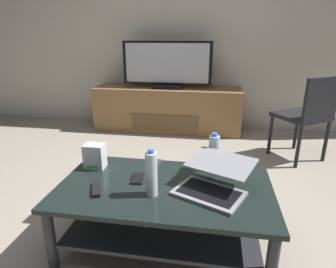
# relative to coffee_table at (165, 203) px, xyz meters

# --- Properties ---
(ground_plane) EXTENTS (7.68, 7.68, 0.00)m
(ground_plane) POSITION_rel_coffee_table_xyz_m (-0.10, 0.14, -0.28)
(ground_plane) COLOR #9E9384
(back_wall) EXTENTS (6.40, 0.12, 2.80)m
(back_wall) POSITION_rel_coffee_table_xyz_m (-0.10, 2.56, 1.12)
(back_wall) COLOR beige
(back_wall) RESTS_ON ground
(coffee_table) EXTENTS (1.26, 0.71, 0.40)m
(coffee_table) POSITION_rel_coffee_table_xyz_m (0.00, 0.00, 0.00)
(coffee_table) COLOR black
(coffee_table) RESTS_ON ground
(media_cabinet) EXTENTS (1.93, 0.47, 0.58)m
(media_cabinet) POSITION_rel_coffee_table_xyz_m (-0.36, 2.24, 0.01)
(media_cabinet) COLOR olive
(media_cabinet) RESTS_ON ground
(television) EXTENTS (1.15, 0.20, 0.59)m
(television) POSITION_rel_coffee_table_xyz_m (-0.36, 2.21, 0.58)
(television) COLOR black
(television) RESTS_ON media_cabinet
(dining_chair) EXTENTS (0.61, 0.61, 0.88)m
(dining_chair) POSITION_rel_coffee_table_xyz_m (1.18, 1.47, 0.23)
(dining_chair) COLOR black
(dining_chair) RESTS_ON ground
(laptop) EXTENTS (0.50, 0.51, 0.17)m
(laptop) POSITION_rel_coffee_table_xyz_m (0.29, -0.01, 0.18)
(laptop) COLOR gray
(laptop) RESTS_ON coffee_table
(router_box) EXTENTS (0.13, 0.10, 0.17)m
(router_box) POSITION_rel_coffee_table_xyz_m (-0.50, 0.17, 0.20)
(router_box) COLOR silver
(router_box) RESTS_ON coffee_table
(water_bottle_near) EXTENTS (0.07, 0.07, 0.27)m
(water_bottle_near) POSITION_rel_coffee_table_xyz_m (-0.05, -0.11, 0.25)
(water_bottle_near) COLOR silver
(water_bottle_near) RESTS_ON coffee_table
(water_bottle_far) EXTENTS (0.07, 0.07, 0.25)m
(water_bottle_far) POSITION_rel_coffee_table_xyz_m (0.28, 0.27, 0.24)
(water_bottle_far) COLOR silver
(water_bottle_far) RESTS_ON coffee_table
(cell_phone) EXTENTS (0.09, 0.15, 0.01)m
(cell_phone) POSITION_rel_coffee_table_xyz_m (-0.18, 0.05, 0.12)
(cell_phone) COLOR black
(cell_phone) RESTS_ON coffee_table
(tv_remote) EXTENTS (0.10, 0.16, 0.02)m
(tv_remote) POSITION_rel_coffee_table_xyz_m (-0.38, -0.12, 0.13)
(tv_remote) COLOR black
(tv_remote) RESTS_ON coffee_table
(soundbar_remote) EXTENTS (0.06, 0.16, 0.02)m
(soundbar_remote) POSITION_rel_coffee_table_xyz_m (-0.10, 0.25, 0.13)
(soundbar_remote) COLOR #2D2D30
(soundbar_remote) RESTS_ON coffee_table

